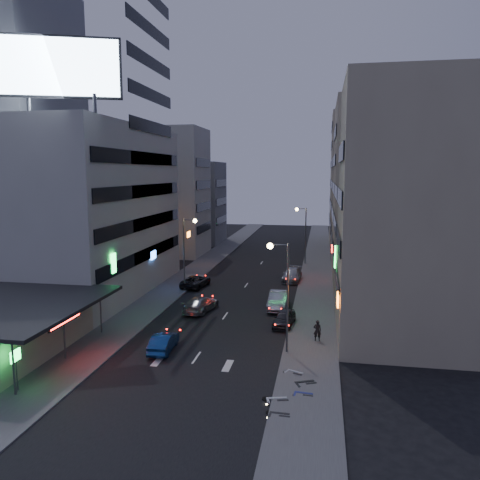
% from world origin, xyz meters
% --- Properties ---
extents(ground, '(180.00, 180.00, 0.00)m').
position_xyz_m(ground, '(0.00, 0.00, 0.00)').
color(ground, black).
rests_on(ground, ground).
extents(sidewalk_left, '(4.00, 120.00, 0.12)m').
position_xyz_m(sidewalk_left, '(-8.00, 30.00, 0.06)').
color(sidewalk_left, '#4C4C4F').
rests_on(sidewalk_left, ground).
extents(sidewalk_right, '(4.00, 120.00, 0.12)m').
position_xyz_m(sidewalk_right, '(8.00, 30.00, 0.06)').
color(sidewalk_right, '#4C4C4F').
rests_on(sidewalk_right, ground).
extents(food_court, '(11.00, 13.00, 3.88)m').
position_xyz_m(food_court, '(-13.90, 2.00, 1.98)').
color(food_court, tan).
rests_on(food_court, ground).
extents(white_building, '(14.00, 24.00, 18.00)m').
position_xyz_m(white_building, '(-17.00, 20.00, 9.00)').
color(white_building, '#ADAEA9').
rests_on(white_building, ground).
extents(grey_tower, '(10.00, 14.00, 34.00)m').
position_xyz_m(grey_tower, '(-26.00, 23.00, 17.00)').
color(grey_tower, slate).
rests_on(grey_tower, ground).
extents(shophouse_near, '(10.00, 11.00, 20.00)m').
position_xyz_m(shophouse_near, '(15.00, 10.50, 10.00)').
color(shophouse_near, tan).
rests_on(shophouse_near, ground).
extents(shophouse_mid, '(11.00, 12.00, 16.00)m').
position_xyz_m(shophouse_mid, '(15.50, 22.00, 8.00)').
color(shophouse_mid, gray).
rests_on(shophouse_mid, ground).
extents(shophouse_far, '(10.00, 14.00, 22.00)m').
position_xyz_m(shophouse_far, '(15.00, 35.00, 11.00)').
color(shophouse_far, tan).
rests_on(shophouse_far, ground).
extents(far_left_a, '(11.00, 10.00, 20.00)m').
position_xyz_m(far_left_a, '(-15.50, 45.00, 10.00)').
color(far_left_a, '#ADAEA9').
rests_on(far_left_a, ground).
extents(far_left_b, '(12.00, 10.00, 15.00)m').
position_xyz_m(far_left_b, '(-16.00, 58.00, 7.50)').
color(far_left_b, slate).
rests_on(far_left_b, ground).
extents(far_right_a, '(11.00, 12.00, 18.00)m').
position_xyz_m(far_right_a, '(15.50, 50.00, 9.00)').
color(far_right_a, gray).
rests_on(far_right_a, ground).
extents(far_right_b, '(12.00, 12.00, 24.00)m').
position_xyz_m(far_right_b, '(16.00, 64.00, 12.00)').
color(far_right_b, tan).
rests_on(far_right_b, ground).
extents(billboard, '(9.52, 3.75, 6.20)m').
position_xyz_m(billboard, '(-12.99, 9.97, 21.66)').
color(billboard, '#595B60').
rests_on(billboard, white_building).
extents(street_lamp_right_near, '(1.60, 0.44, 8.02)m').
position_xyz_m(street_lamp_right_near, '(5.90, 6.00, 5.36)').
color(street_lamp_right_near, '#595B60').
rests_on(street_lamp_right_near, sidewalk_right).
extents(street_lamp_left, '(1.60, 0.44, 8.02)m').
position_xyz_m(street_lamp_left, '(-5.90, 22.00, 5.36)').
color(street_lamp_left, '#595B60').
rests_on(street_lamp_left, sidewalk_left).
extents(street_lamp_right_far, '(1.60, 0.44, 8.02)m').
position_xyz_m(street_lamp_right_far, '(5.90, 40.00, 5.36)').
color(street_lamp_right_far, '#595B60').
rests_on(street_lamp_right_far, sidewalk_right).
extents(parked_car_right_near, '(2.01, 4.09, 1.34)m').
position_xyz_m(parked_car_right_near, '(5.60, 12.12, 0.67)').
color(parked_car_right_near, '#26262B').
rests_on(parked_car_right_near, ground).
extents(parked_car_right_mid, '(1.75, 4.99, 1.64)m').
position_xyz_m(parked_car_right_mid, '(4.59, 17.19, 0.82)').
color(parked_car_right_mid, '#A9ADB1').
rests_on(parked_car_right_mid, ground).
extents(parked_car_left, '(2.87, 5.17, 1.37)m').
position_xyz_m(parked_car_left, '(-5.60, 24.15, 0.68)').
color(parked_car_left, '#28292D').
rests_on(parked_car_left, ground).
extents(parked_car_right_far, '(2.33, 5.25, 1.50)m').
position_xyz_m(parked_car_right_far, '(5.14, 29.18, 0.75)').
color(parked_car_right_far, gray).
rests_on(parked_car_right_far, ground).
extents(road_car_blue, '(1.64, 4.11, 1.33)m').
position_xyz_m(road_car_blue, '(-2.73, 4.84, 0.66)').
color(road_car_blue, navy).
rests_on(road_car_blue, ground).
extents(road_car_silver, '(2.93, 5.27, 1.44)m').
position_xyz_m(road_car_silver, '(-2.57, 14.99, 0.72)').
color(road_car_silver, '#9FA2A7').
rests_on(road_car_silver, ground).
extents(person, '(0.61, 0.41, 1.65)m').
position_xyz_m(person, '(8.46, 8.65, 0.95)').
color(person, black).
rests_on(person, sidewalk_right).
extents(scooter_black_a, '(0.62, 1.69, 1.02)m').
position_xyz_m(scooter_black_a, '(7.18, -2.87, 0.63)').
color(scooter_black_a, black).
rests_on(scooter_black_a, sidewalk_right).
extents(scooter_silver_a, '(1.03, 1.90, 1.11)m').
position_xyz_m(scooter_silver_a, '(6.85, -1.00, 0.67)').
color(scooter_silver_a, silver).
rests_on(scooter_silver_a, sidewalk_right).
extents(scooter_blue, '(0.72, 1.71, 1.02)m').
position_xyz_m(scooter_blue, '(8.37, -0.28, 0.63)').
color(scooter_blue, navy).
rests_on(scooter_blue, sidewalk_right).
extents(scooter_black_b, '(1.36, 2.00, 1.16)m').
position_xyz_m(scooter_black_b, '(8.33, 1.56, 0.70)').
color(scooter_black_b, black).
rests_on(scooter_black_b, sidewalk_right).
extents(scooter_silver_b, '(1.23, 1.80, 1.05)m').
position_xyz_m(scooter_silver_b, '(7.71, 2.46, 0.64)').
color(scooter_silver_b, '#B0B1B8').
rests_on(scooter_silver_b, sidewalk_right).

